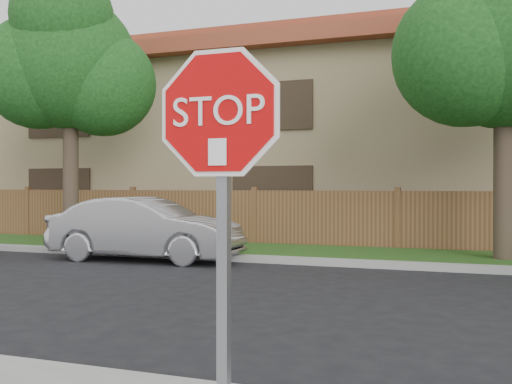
% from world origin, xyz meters
% --- Properties ---
extents(far_curb, '(70.00, 0.30, 0.15)m').
position_xyz_m(far_curb, '(0.00, 8.15, 0.07)').
color(far_curb, gray).
rests_on(far_curb, ground).
extents(grass_strip, '(70.00, 3.00, 0.12)m').
position_xyz_m(grass_strip, '(0.00, 9.80, 0.06)').
color(grass_strip, '#1E4714').
rests_on(grass_strip, ground).
extents(fence, '(70.00, 0.12, 1.60)m').
position_xyz_m(fence, '(0.00, 11.40, 0.80)').
color(fence, '#55351E').
rests_on(fence, ground).
extents(apartment_building, '(35.20, 9.20, 7.20)m').
position_xyz_m(apartment_building, '(0.00, 17.00, 3.53)').
color(apartment_building, '#9A855F').
rests_on(apartment_building, ground).
extents(tree_left, '(4.80, 3.90, 7.78)m').
position_xyz_m(tree_left, '(-8.98, 9.57, 5.22)').
color(tree_left, '#382B21').
rests_on(tree_left, ground).
extents(tree_mid, '(4.80, 3.90, 7.35)m').
position_xyz_m(tree_mid, '(2.52, 9.57, 4.87)').
color(tree_mid, '#382B21').
rests_on(tree_mid, ground).
extents(stop_sign, '(1.01, 0.13, 2.55)m').
position_xyz_m(stop_sign, '(0.56, -1.48, 1.83)').
color(stop_sign, gray).
rests_on(stop_sign, sidewalk_near).
extents(sedan_left, '(4.52, 1.73, 1.47)m').
position_xyz_m(sedan_left, '(-5.26, 7.53, 0.73)').
color(sedan_left, '#AEAEB3').
rests_on(sedan_left, ground).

